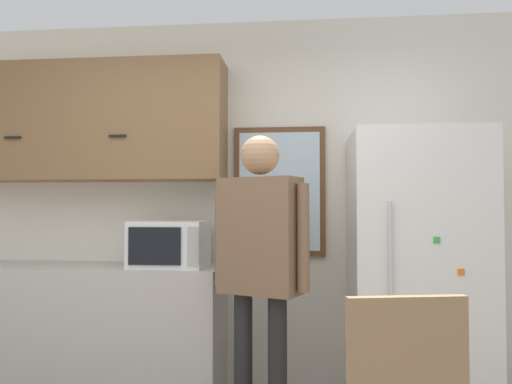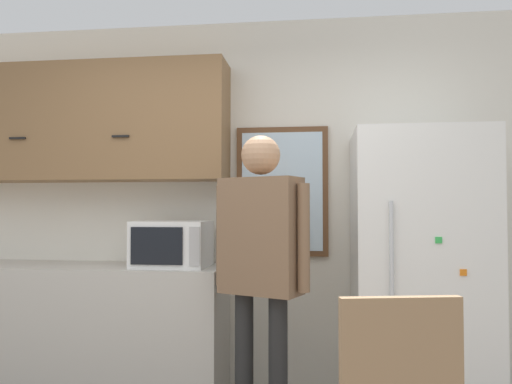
# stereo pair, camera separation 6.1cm
# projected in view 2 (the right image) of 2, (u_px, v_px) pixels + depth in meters

# --- Properties ---
(back_wall) EXTENTS (6.00, 0.06, 2.70)m
(back_wall) POSITION_uv_depth(u_px,v_px,m) (238.00, 205.00, 3.68)
(back_wall) COLOR silver
(back_wall) RESTS_ON ground_plane
(counter) EXTENTS (2.15, 0.57, 0.93)m
(counter) POSITION_uv_depth(u_px,v_px,m) (71.00, 332.00, 3.47)
(counter) COLOR #BCB7AD
(counter) RESTS_ON ground_plane
(upper_cabinets) EXTENTS (2.15, 0.37, 0.84)m
(upper_cabinets) POSITION_uv_depth(u_px,v_px,m) (81.00, 124.00, 3.63)
(upper_cabinets) COLOR olive
(microwave) EXTENTS (0.49, 0.41, 0.31)m
(microwave) POSITION_uv_depth(u_px,v_px,m) (172.00, 244.00, 3.38)
(microwave) COLOR white
(microwave) RESTS_ON counter
(person) EXTENTS (0.58, 0.39, 1.75)m
(person) POSITION_uv_depth(u_px,v_px,m) (261.00, 250.00, 2.93)
(person) COLOR black
(person) RESTS_ON ground_plane
(refrigerator) EXTENTS (0.81, 0.73, 1.81)m
(refrigerator) POSITION_uv_depth(u_px,v_px,m) (419.00, 275.00, 3.13)
(refrigerator) COLOR white
(refrigerator) RESTS_ON ground_plane
(window) EXTENTS (0.66, 0.05, 0.93)m
(window) POSITION_uv_depth(u_px,v_px,m) (282.00, 191.00, 3.60)
(window) COLOR brown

